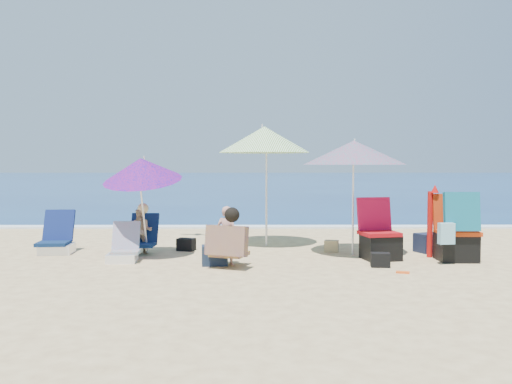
{
  "coord_description": "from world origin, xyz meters",
  "views": [
    {
      "loc": [
        -0.34,
        -8.29,
        1.59
      ],
      "look_at": [
        -0.3,
        1.0,
        1.1
      ],
      "focal_mm": 38.05,
      "sensor_mm": 36.0,
      "label": 1
    }
  ],
  "objects_px": {
    "umbrella_turquoise": "(354,153)",
    "furled_umbrella": "(431,217)",
    "umbrella_striped": "(264,140)",
    "umbrella_blue": "(142,169)",
    "person_center": "(227,237)",
    "camp_chair_left": "(379,241)",
    "person_left": "(142,231)",
    "chair_navy": "(57,242)",
    "chair_rainbow": "(124,251)",
    "camp_chair_right": "(456,236)"
  },
  "relations": [
    {
      "from": "umbrella_striped",
      "to": "furled_umbrella",
      "type": "xyz_separation_m",
      "value": [
        2.79,
        -1.35,
        -1.37
      ]
    },
    {
      "from": "umbrella_blue",
      "to": "camp_chair_right",
      "type": "height_order",
      "value": "umbrella_blue"
    },
    {
      "from": "chair_navy",
      "to": "camp_chair_left",
      "type": "height_order",
      "value": "camp_chair_left"
    },
    {
      "from": "person_center",
      "to": "person_left",
      "type": "relative_size",
      "value": 1.05
    },
    {
      "from": "person_center",
      "to": "furled_umbrella",
      "type": "bearing_deg",
      "value": 13.64
    },
    {
      "from": "person_center",
      "to": "camp_chair_left",
      "type": "bearing_deg",
      "value": 14.51
    },
    {
      "from": "furled_umbrella",
      "to": "person_left",
      "type": "bearing_deg",
      "value": 175.37
    },
    {
      "from": "chair_navy",
      "to": "camp_chair_right",
      "type": "height_order",
      "value": "camp_chair_right"
    },
    {
      "from": "umbrella_blue",
      "to": "chair_rainbow",
      "type": "xyz_separation_m",
      "value": [
        -0.23,
        -0.38,
        -1.32
      ]
    },
    {
      "from": "chair_navy",
      "to": "umbrella_blue",
      "type": "bearing_deg",
      "value": -15.38
    },
    {
      "from": "umbrella_turquoise",
      "to": "camp_chair_right",
      "type": "bearing_deg",
      "value": -20.78
    },
    {
      "from": "umbrella_turquoise",
      "to": "person_center",
      "type": "bearing_deg",
      "value": -153.42
    },
    {
      "from": "umbrella_striped",
      "to": "chair_navy",
      "type": "height_order",
      "value": "umbrella_striped"
    },
    {
      "from": "umbrella_turquoise",
      "to": "chair_rainbow",
      "type": "xyz_separation_m",
      "value": [
        -3.84,
        -0.61,
        -1.61
      ]
    },
    {
      "from": "umbrella_turquoise",
      "to": "chair_navy",
      "type": "distance_m",
      "value": 5.46
    },
    {
      "from": "umbrella_striped",
      "to": "camp_chair_right",
      "type": "bearing_deg",
      "value": -28.84
    },
    {
      "from": "furled_umbrella",
      "to": "camp_chair_left",
      "type": "xyz_separation_m",
      "value": [
        -0.91,
        -0.18,
        -0.37
      ]
    },
    {
      "from": "umbrella_turquoise",
      "to": "chair_rainbow",
      "type": "bearing_deg",
      "value": -170.96
    },
    {
      "from": "umbrella_turquoise",
      "to": "furled_umbrella",
      "type": "bearing_deg",
      "value": -10.84
    },
    {
      "from": "umbrella_blue",
      "to": "chair_navy",
      "type": "bearing_deg",
      "value": 164.62
    },
    {
      "from": "umbrella_turquoise",
      "to": "chair_rainbow",
      "type": "relative_size",
      "value": 3.19
    },
    {
      "from": "camp_chair_left",
      "to": "person_left",
      "type": "bearing_deg",
      "value": 171.84
    },
    {
      "from": "person_center",
      "to": "chair_rainbow",
      "type": "bearing_deg",
      "value": 164.99
    },
    {
      "from": "umbrella_striped",
      "to": "person_center",
      "type": "relative_size",
      "value": 2.5
    },
    {
      "from": "furled_umbrella",
      "to": "person_center",
      "type": "relative_size",
      "value": 1.32
    },
    {
      "from": "umbrella_turquoise",
      "to": "person_left",
      "type": "distance_m",
      "value": 3.95
    },
    {
      "from": "camp_chair_right",
      "to": "person_center",
      "type": "bearing_deg",
      "value": -172.72
    },
    {
      "from": "umbrella_striped",
      "to": "furled_umbrella",
      "type": "bearing_deg",
      "value": -25.82
    },
    {
      "from": "umbrella_blue",
      "to": "camp_chair_right",
      "type": "distance_m",
      "value": 5.31
    },
    {
      "from": "chair_navy",
      "to": "chair_rainbow",
      "type": "bearing_deg",
      "value": -30.85
    },
    {
      "from": "umbrella_turquoise",
      "to": "umbrella_striped",
      "type": "relative_size",
      "value": 0.86
    },
    {
      "from": "umbrella_turquoise",
      "to": "umbrella_blue",
      "type": "height_order",
      "value": "umbrella_turquoise"
    },
    {
      "from": "umbrella_striped",
      "to": "person_center",
      "type": "height_order",
      "value": "umbrella_striped"
    },
    {
      "from": "umbrella_striped",
      "to": "chair_rainbow",
      "type": "distance_m",
      "value": 3.44
    },
    {
      "from": "umbrella_turquoise",
      "to": "person_left",
      "type": "relative_size",
      "value": 2.26
    },
    {
      "from": "camp_chair_right",
      "to": "person_center",
      "type": "xyz_separation_m",
      "value": [
        -3.7,
        -0.47,
        0.04
      ]
    },
    {
      "from": "umbrella_striped",
      "to": "umbrella_blue",
      "type": "xyz_separation_m",
      "value": [
        -2.09,
        -1.33,
        -0.56
      ]
    },
    {
      "from": "camp_chair_left",
      "to": "umbrella_striped",
      "type": "bearing_deg",
      "value": 140.88
    },
    {
      "from": "umbrella_blue",
      "to": "person_center",
      "type": "distance_m",
      "value": 1.99
    },
    {
      "from": "umbrella_blue",
      "to": "person_left",
      "type": "xyz_separation_m",
      "value": [
        -0.09,
        0.39,
        -1.08
      ]
    },
    {
      "from": "camp_chair_right",
      "to": "furled_umbrella",
      "type": "bearing_deg",
      "value": 130.58
    },
    {
      "from": "furled_umbrella",
      "to": "camp_chair_right",
      "type": "distance_m",
      "value": 0.54
    },
    {
      "from": "umbrella_striped",
      "to": "umbrella_blue",
      "type": "height_order",
      "value": "umbrella_striped"
    },
    {
      "from": "umbrella_turquoise",
      "to": "camp_chair_left",
      "type": "distance_m",
      "value": 1.57
    },
    {
      "from": "person_left",
      "to": "umbrella_turquoise",
      "type": "bearing_deg",
      "value": -2.47
    },
    {
      "from": "chair_rainbow",
      "to": "camp_chair_right",
      "type": "bearing_deg",
      "value": 0.16
    },
    {
      "from": "chair_navy",
      "to": "chair_rainbow",
      "type": "height_order",
      "value": "chair_navy"
    },
    {
      "from": "camp_chair_left",
      "to": "camp_chair_right",
      "type": "distance_m",
      "value": 1.23
    },
    {
      "from": "umbrella_turquoise",
      "to": "person_left",
      "type": "height_order",
      "value": "umbrella_turquoise"
    },
    {
      "from": "chair_navy",
      "to": "camp_chair_left",
      "type": "xyz_separation_m",
      "value": [
        5.58,
        -0.64,
        0.11
      ]
    }
  ]
}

